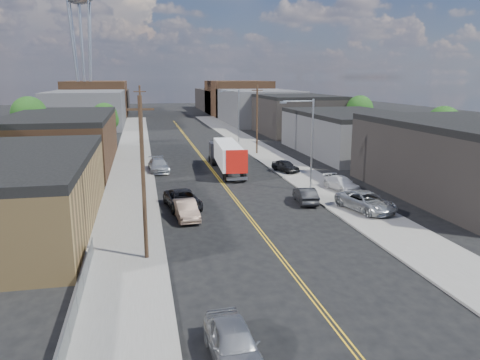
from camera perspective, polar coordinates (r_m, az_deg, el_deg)
name	(u,v)px	position (r m, az deg, el deg)	size (l,w,h in m)	color
ground	(192,144)	(78.92, -5.86, 4.33)	(260.00, 260.00, 0.00)	black
centerline	(204,160)	(64.20, -4.42, 2.51)	(0.32, 120.00, 0.01)	gold
sidewalk_left	(133,162)	(63.69, -12.93, 2.21)	(5.00, 140.00, 0.15)	slate
sidewalk_right	(271,157)	(66.08, 3.78, 2.86)	(5.00, 140.00, 0.15)	slate
warehouse_tan	(6,193)	(37.95, -26.60, -1.41)	(12.00, 22.00, 5.60)	olive
warehouse_brown	(62,140)	(62.98, -20.86, 4.57)	(12.00, 26.00, 6.60)	#4A2F1D
industrial_right_a	(472,159)	(48.86, 26.42, 2.33)	(14.00, 22.00, 7.10)	black
industrial_right_b	(351,133)	(70.95, 13.41, 5.63)	(14.00, 24.00, 6.10)	#3E3D40
industrial_right_c	(295,114)	(94.93, 6.73, 7.97)	(14.00, 22.00, 7.60)	black
skyline_left_a	(88,109)	(113.56, -18.05, 8.27)	(16.00, 30.00, 8.00)	#3E3D40
skyline_right_a	(258,106)	(116.40, 2.15, 8.95)	(16.00, 30.00, 8.00)	#3E3D40
skyline_left_b	(97,99)	(138.37, -17.03, 9.39)	(16.00, 26.00, 10.00)	#4A2F1D
skyline_right_b	(237,98)	(140.71, -0.35, 9.96)	(16.00, 26.00, 10.00)	#4A2F1D
skyline_left_c	(103,101)	(158.35, -16.39, 9.20)	(16.00, 40.00, 7.00)	black
skyline_right_c	(225,100)	(160.40, -1.80, 9.72)	(16.00, 40.00, 7.00)	black
streetlight_near	(308,137)	(45.89, 8.32, 5.17)	(3.39, 0.25, 9.00)	gray
streetlight_far	(236,112)	(79.51, -0.44, 8.31)	(3.39, 0.25, 9.00)	gray
utility_pole_left_near	(143,178)	(28.34, -11.71, 0.20)	(1.60, 0.26, 10.00)	black
utility_pole_left_far	(141,123)	(63.00, -11.96, 6.80)	(1.60, 0.26, 10.00)	black
utility_pole_right	(257,119)	(67.99, 2.09, 7.45)	(1.60, 0.26, 10.00)	black
chainlink_fence	(77,304)	(23.85, -19.29, -14.05)	(0.05, 16.00, 1.22)	slate
tree_left_mid	(30,116)	(74.62, -24.26, 7.08)	(5.10, 5.04, 8.37)	black
tree_left_far	(105,118)	(80.19, -16.12, 7.32)	(4.35, 4.20, 6.97)	black
tree_right_near	(444,126)	(66.22, 23.56, 6.07)	(4.60, 4.48, 7.44)	black
tree_right_far	(360,111)	(86.81, 14.40, 8.17)	(4.85, 4.76, 7.91)	black
semi_truck	(226,154)	(55.73, -1.76, 3.14)	(2.98, 13.78, 3.57)	silver
car_left_a	(233,343)	(19.46, -0.81, -19.24)	(1.87, 4.65, 1.59)	gray
car_left_b	(186,210)	(37.30, -6.59, -3.63)	(1.58, 4.53, 1.49)	#8A6D5A
car_left_c	(183,200)	(40.30, -7.01, -2.39)	(2.56, 5.56, 1.54)	black
car_left_d	(158,165)	(56.41, -9.91, 1.77)	(2.17, 5.34, 1.55)	#B2B5B7
car_right_oncoming	(305,195)	(42.11, 7.99, -1.85)	(1.52, 4.35, 1.43)	black
car_right_lot_a	(366,202)	(40.14, 15.11, -2.55)	(2.61, 5.66, 1.57)	#A6A9AB
car_right_lot_b	(341,183)	(46.96, 12.27, -0.41)	(1.86, 4.59, 1.33)	silver
car_right_lot_c	(285,166)	(55.20, 5.56, 1.73)	(1.61, 4.00, 1.36)	black
car_ahead_truck	(225,156)	(62.32, -1.83, 3.00)	(2.72, 5.90, 1.64)	black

